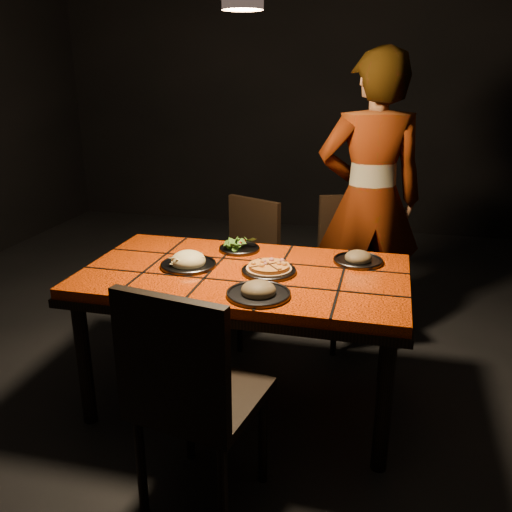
% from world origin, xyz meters
% --- Properties ---
extents(room_shell, '(6.04, 7.04, 3.08)m').
position_xyz_m(room_shell, '(0.00, 0.00, 1.50)').
color(room_shell, black).
rests_on(room_shell, ground).
extents(dining_table, '(1.62, 0.92, 0.75)m').
position_xyz_m(dining_table, '(0.00, 0.00, 0.67)').
color(dining_table, '#E03F07').
rests_on(dining_table, ground).
extents(chair_near, '(0.52, 0.52, 0.99)m').
position_xyz_m(chair_near, '(0.00, -0.81, 0.57)').
color(chair_near, black).
rests_on(chair_near, ground).
extents(chair_far_left, '(0.54, 0.54, 0.90)m').
position_xyz_m(chair_far_left, '(-0.22, 0.81, 0.52)').
color(chair_far_left, black).
rests_on(chair_far_left, ground).
extents(chair_far_right, '(0.54, 0.54, 0.94)m').
position_xyz_m(chair_far_right, '(0.48, 0.91, 0.54)').
color(chair_far_right, black).
rests_on(chair_far_right, ground).
extents(diner, '(0.75, 0.59, 1.83)m').
position_xyz_m(diner, '(0.56, 0.98, 0.92)').
color(diner, brown).
rests_on(diner, ground).
extents(plate_pizza, '(0.32, 0.32, 0.04)m').
position_xyz_m(plate_pizza, '(0.12, -0.00, 0.77)').
color(plate_pizza, '#39393E').
rests_on(plate_pizza, dining_table).
extents(plate_pasta, '(0.28, 0.28, 0.09)m').
position_xyz_m(plate_pasta, '(-0.29, -0.01, 0.77)').
color(plate_pasta, '#39393E').
rests_on(plate_pasta, dining_table).
extents(plate_salad, '(0.23, 0.23, 0.07)m').
position_xyz_m(plate_salad, '(-0.11, 0.30, 0.78)').
color(plate_salad, '#39393E').
rests_on(plate_salad, dining_table).
extents(plate_mushroom_a, '(0.29, 0.29, 0.09)m').
position_xyz_m(plate_mushroom_a, '(0.14, -0.29, 0.77)').
color(plate_mushroom_a, '#39393E').
rests_on(plate_mushroom_a, dining_table).
extents(plate_mushroom_b, '(0.26, 0.26, 0.08)m').
position_xyz_m(plate_mushroom_b, '(0.54, 0.26, 0.77)').
color(plate_mushroom_b, '#39393E').
rests_on(plate_mushroom_b, dining_table).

